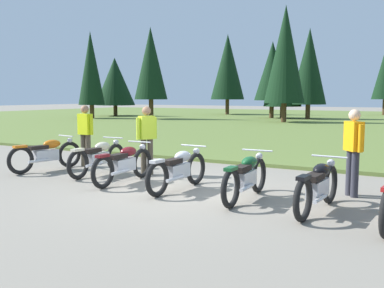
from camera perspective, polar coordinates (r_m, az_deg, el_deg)
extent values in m
plane|color=gray|center=(8.93, -1.89, -6.12)|extent=(140.00, 140.00, 0.00)
cube|color=#5B7033|center=(33.48, 21.48, 2.68)|extent=(80.00, 44.00, 0.10)
cylinder|color=#47331E|center=(35.48, 14.87, 4.02)|extent=(0.36, 0.36, 1.25)
cone|color=black|center=(35.52, 15.03, 9.76)|extent=(2.75, 2.75, 5.86)
cylinder|color=#47331E|center=(43.02, 4.62, 4.79)|extent=(0.36, 0.36, 1.57)
cone|color=black|center=(43.09, 4.67, 9.99)|extent=(3.28, 3.28, 6.26)
cylinder|color=#47331E|center=(36.30, -12.92, 4.07)|extent=(0.36, 0.36, 1.19)
cone|color=black|center=(36.34, -13.06, 9.61)|extent=(2.10, 2.10, 5.83)
cylinder|color=#47331E|center=(30.89, 11.88, 3.94)|extent=(0.36, 0.36, 1.42)
cone|color=black|center=(30.99, 12.06, 11.38)|extent=(2.76, 2.76, 6.61)
cylinder|color=#47331E|center=(40.35, -9.96, 4.26)|extent=(0.36, 0.36, 1.07)
cone|color=black|center=(40.35, -10.03, 8.04)|extent=(3.58, 3.58, 4.25)
cylinder|color=#47331E|center=(45.10, 23.82, 4.36)|extent=(0.36, 0.36, 1.59)
cylinder|color=#47331E|center=(36.49, 10.34, 4.42)|extent=(0.36, 0.36, 1.55)
cone|color=black|center=(36.53, 10.44, 9.36)|extent=(2.87, 2.87, 4.75)
cylinder|color=#47331E|center=(34.55, -5.35, 4.47)|extent=(0.36, 0.36, 1.64)
cone|color=black|center=(34.62, -5.42, 10.44)|extent=(2.58, 2.58, 5.57)
cylinder|color=#47331E|center=(36.18, 11.68, 3.99)|extent=(0.36, 0.36, 1.06)
cone|color=black|center=(36.22, 11.82, 9.77)|extent=(3.04, 3.04, 6.24)
torus|color=black|center=(12.21, -15.69, -1.32)|extent=(0.23, 0.71, 0.70)
torus|color=black|center=(11.49, -21.47, -1.99)|extent=(0.23, 0.71, 0.70)
cube|color=silver|center=(11.83, -18.50, -1.41)|extent=(0.32, 0.67, 0.28)
ellipsoid|color=orange|center=(11.89, -17.81, 0.01)|extent=(0.35, 0.52, 0.22)
cube|color=black|center=(11.69, -19.46, -0.45)|extent=(0.31, 0.51, 0.10)
cube|color=orange|center=(11.45, -21.54, -0.31)|extent=(0.20, 0.34, 0.06)
cylinder|color=silver|center=(12.10, -16.16, 1.03)|extent=(0.61, 0.15, 0.03)
sphere|color=silver|center=(12.17, -15.67, 0.46)|extent=(0.14, 0.14, 0.14)
cylinder|color=silver|center=(11.57, -19.39, -2.11)|extent=(0.17, 0.55, 0.07)
torus|color=black|center=(11.44, -9.93, -1.68)|extent=(0.12, 0.70, 0.70)
torus|color=black|center=(10.38, -14.65, -2.61)|extent=(0.12, 0.70, 0.70)
cube|color=silver|center=(10.89, -12.18, -1.86)|extent=(0.22, 0.65, 0.28)
ellipsoid|color=beige|center=(11.00, -11.61, -0.30)|extent=(0.27, 0.49, 0.22)
cube|color=black|center=(10.70, -12.96, -0.84)|extent=(0.23, 0.49, 0.10)
cube|color=beige|center=(10.34, -14.71, -0.74)|extent=(0.15, 0.32, 0.06)
cylinder|color=silver|center=(11.30, -10.28, 0.82)|extent=(0.62, 0.05, 0.03)
sphere|color=silver|center=(11.41, -9.90, 0.22)|extent=(0.14, 0.14, 0.14)
cylinder|color=silver|center=(10.59, -12.63, -2.65)|extent=(0.08, 0.55, 0.07)
torus|color=black|center=(10.33, -6.53, -2.48)|extent=(0.11, 0.70, 0.70)
torus|color=black|center=(9.24, -11.56, -3.61)|extent=(0.11, 0.70, 0.70)
cube|color=silver|center=(9.77, -8.91, -2.73)|extent=(0.20, 0.64, 0.28)
ellipsoid|color=maroon|center=(9.87, -8.30, -0.98)|extent=(0.26, 0.48, 0.22)
cube|color=black|center=(9.57, -9.74, -1.60)|extent=(0.22, 0.48, 0.10)
cube|color=maroon|center=(9.19, -11.61, -1.52)|extent=(0.14, 0.32, 0.06)
cylinder|color=silver|center=(10.19, -6.89, 0.28)|extent=(0.62, 0.04, 0.03)
sphere|color=silver|center=(10.30, -6.49, -0.38)|extent=(0.14, 0.14, 0.14)
cylinder|color=silver|center=(9.47, -9.34, -3.64)|extent=(0.07, 0.55, 0.07)
torus|color=black|center=(9.50, 0.51, -3.22)|extent=(0.13, 0.70, 0.70)
torus|color=black|center=(8.35, -4.55, -4.56)|extent=(0.13, 0.70, 0.70)
cube|color=silver|center=(8.91, -1.85, -3.53)|extent=(0.23, 0.65, 0.28)
ellipsoid|color=#B7B7BC|center=(9.01, -1.22, -1.61)|extent=(0.28, 0.49, 0.22)
cube|color=black|center=(8.69, -2.67, -2.31)|extent=(0.24, 0.49, 0.10)
cube|color=#B7B7BC|center=(8.30, -4.57, -2.25)|extent=(0.16, 0.33, 0.06)
cylinder|color=silver|center=(9.34, 0.19, -0.22)|extent=(0.62, 0.06, 0.03)
sphere|color=silver|center=(9.46, 0.58, -0.93)|extent=(0.14, 0.14, 0.14)
cylinder|color=silver|center=(8.60, -2.20, -4.56)|extent=(0.10, 0.55, 0.07)
torus|color=black|center=(8.81, 8.68, -4.05)|extent=(0.11, 0.70, 0.70)
torus|color=black|center=(7.53, 5.07, -5.78)|extent=(0.11, 0.70, 0.70)
cube|color=silver|center=(8.15, 7.02, -4.50)|extent=(0.21, 0.64, 0.28)
ellipsoid|color=#144C23|center=(8.27, 7.50, -2.38)|extent=(0.27, 0.48, 0.22)
cube|color=black|center=(7.91, 6.47, -3.21)|extent=(0.23, 0.48, 0.10)
cube|color=#144C23|center=(7.46, 5.10, -3.22)|extent=(0.15, 0.32, 0.06)
cylinder|color=silver|center=(8.64, 8.51, -0.83)|extent=(0.62, 0.04, 0.03)
sphere|color=silver|center=(8.77, 8.77, -1.58)|extent=(0.14, 0.14, 0.14)
cylinder|color=silver|center=(7.85, 7.17, -5.67)|extent=(0.08, 0.55, 0.07)
torus|color=black|center=(8.22, 17.55, -5.01)|extent=(0.15, 0.71, 0.70)
torus|color=black|center=(6.92, 14.29, -7.04)|extent=(0.15, 0.71, 0.70)
cube|color=silver|center=(7.55, 16.07, -5.57)|extent=(0.25, 0.65, 0.28)
ellipsoid|color=black|center=(7.67, 16.55, -3.28)|extent=(0.30, 0.50, 0.22)
cube|color=black|center=(7.31, 15.60, -4.20)|extent=(0.26, 0.50, 0.10)
cube|color=black|center=(6.85, 14.36, -4.27)|extent=(0.16, 0.33, 0.06)
cylinder|color=silver|center=(8.04, 17.47, -1.57)|extent=(0.62, 0.08, 0.03)
sphere|color=silver|center=(8.18, 17.68, -2.38)|extent=(0.14, 0.14, 0.14)
cylinder|color=silver|center=(7.26, 16.39, -6.88)|extent=(0.11, 0.55, 0.07)
cylinder|color=#2D2D38|center=(8.85, 20.48, -3.74)|extent=(0.14, 0.14, 0.88)
cylinder|color=#2D2D38|center=(9.00, 19.88, -3.55)|extent=(0.14, 0.14, 0.88)
cube|color=orange|center=(8.83, 20.36, 0.96)|extent=(0.40, 0.42, 0.56)
sphere|color=beige|center=(8.80, 20.46, 3.55)|extent=(0.22, 0.22, 0.22)
cylinder|color=orange|center=(8.64, 21.15, 0.69)|extent=(0.09, 0.09, 0.52)
cylinder|color=orange|center=(9.03, 19.59, 0.97)|extent=(0.09, 0.09, 0.52)
cylinder|color=#4C4233|center=(10.64, -6.33, -1.73)|extent=(0.14, 0.14, 0.88)
cylinder|color=#4C4233|center=(10.72, -5.47, -1.66)|extent=(0.14, 0.14, 0.88)
cube|color=#C6E52D|center=(10.61, -5.94, 2.16)|extent=(0.36, 0.42, 0.56)
sphere|color=#9E7051|center=(10.59, -5.97, 4.32)|extent=(0.22, 0.22, 0.22)
cylinder|color=#C6E52D|center=(10.50, -7.05, 1.99)|extent=(0.09, 0.09, 0.52)
cylinder|color=#C6E52D|center=(10.72, -4.85, 2.10)|extent=(0.09, 0.09, 0.52)
cylinder|color=#4C4233|center=(12.29, -13.98, -0.80)|extent=(0.14, 0.14, 0.88)
cylinder|color=#4C4233|center=(12.16, -13.38, -0.86)|extent=(0.14, 0.14, 0.88)
cube|color=#D8EA19|center=(12.16, -13.77, 2.54)|extent=(0.37, 0.23, 0.56)
sphere|color=#9E7051|center=(12.14, -13.82, 4.42)|extent=(0.22, 0.22, 0.22)
cylinder|color=#D8EA19|center=(12.32, -14.53, 2.47)|extent=(0.09, 0.09, 0.52)
cylinder|color=#D8EA19|center=(12.00, -12.99, 2.42)|extent=(0.09, 0.09, 0.52)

